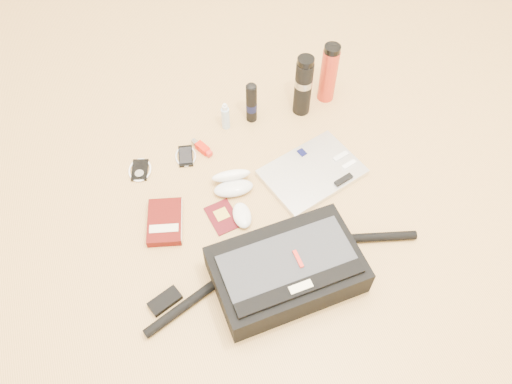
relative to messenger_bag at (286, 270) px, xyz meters
The scene contains 14 objects.
ground 0.23m from the messenger_bag, 75.84° to the left, with size 4.00×4.00×0.00m, color tan.
messenger_bag is the anchor object (origin of this frame).
laptop 0.45m from the messenger_bag, 53.82° to the left, with size 0.41×0.33×0.03m.
book 0.47m from the messenger_bag, 132.60° to the left, with size 0.17×0.21×0.03m.
passport 0.33m from the messenger_bag, 111.28° to the left, with size 0.11×0.14×0.01m.
mouse 0.28m from the messenger_bag, 101.05° to the left, with size 0.08×0.12×0.04m.
sunglasses_case 0.42m from the messenger_bag, 95.44° to the left, with size 0.16×0.14×0.08m.
ipod 0.70m from the messenger_bag, 119.52° to the left, with size 0.11×0.11×0.01m.
phone 0.64m from the messenger_bag, 104.84° to the left, with size 0.10×0.11×0.01m.
inhaler 0.63m from the messenger_bag, 98.42° to the left, with size 0.06×0.10×0.03m.
spray_bottle 0.71m from the messenger_bag, 87.09° to the left, with size 0.04×0.04×0.13m.
aerosol_can 0.73m from the messenger_bag, 78.23° to the left, with size 0.06×0.06×0.19m.
thermos_black 0.78m from the messenger_bag, 62.39° to the left, with size 0.09×0.09×0.27m.
thermos_red 0.87m from the messenger_bag, 55.91° to the left, with size 0.09×0.09×0.27m.
Camera 1 is at (-0.40, -0.85, 1.51)m, focal length 35.00 mm.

